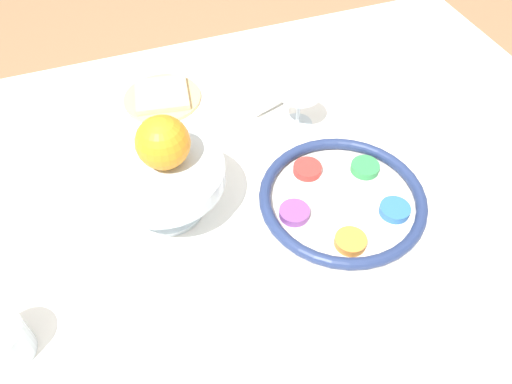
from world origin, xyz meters
name	(u,v)px	position (x,y,z in m)	size (l,w,h in m)	color
ground_plane	(272,344)	(0.00, 0.00, 0.00)	(8.00, 8.00, 0.00)	#99704C
dining_table	(276,278)	(0.00, 0.00, 0.37)	(1.26, 0.93, 0.75)	white
seder_plate	(342,199)	(-0.06, 0.11, 0.76)	(0.28, 0.28, 0.03)	silver
wine_glass	(301,82)	(-0.07, -0.11, 0.85)	(0.08, 0.08, 0.14)	silver
fruit_stand	(164,178)	(0.21, 0.02, 0.83)	(0.20, 0.20, 0.10)	silver
orange_fruit	(163,143)	(0.20, 0.01, 0.89)	(0.08, 0.08, 0.08)	orange
bread_plate	(162,97)	(0.16, -0.27, 0.76)	(0.16, 0.16, 0.02)	tan
napkin_roll	(281,93)	(-0.07, -0.19, 0.77)	(0.15, 0.09, 0.04)	white
cup_near	(2,342)	(0.48, 0.19, 0.78)	(0.07, 0.07, 0.06)	silver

